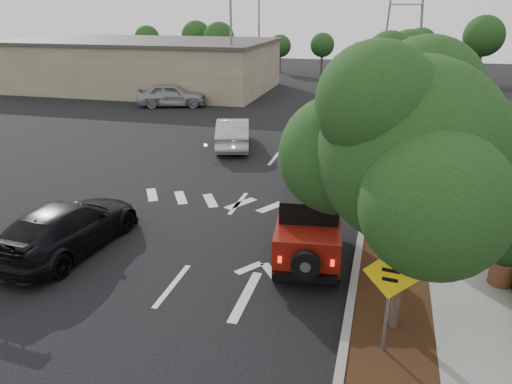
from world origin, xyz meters
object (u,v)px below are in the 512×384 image
(red_jeep, at_px, (309,225))
(black_suv_oncoming, at_px, (68,227))
(speed_hump_sign, at_px, (389,287))
(silver_suv_ahead, at_px, (345,140))

(red_jeep, relative_size, black_suv_oncoming, 0.78)
(red_jeep, height_order, speed_hump_sign, speed_hump_sign)
(red_jeep, relative_size, silver_suv_ahead, 0.74)
(silver_suv_ahead, distance_m, speed_hump_sign, 15.06)
(red_jeep, distance_m, black_suv_oncoming, 7.12)
(red_jeep, bearing_deg, black_suv_oncoming, -175.88)
(silver_suv_ahead, relative_size, speed_hump_sign, 2.32)
(black_suv_oncoming, xyz_separation_m, speed_hump_sign, (9.20, -2.54, 0.87))
(silver_suv_ahead, distance_m, black_suv_oncoming, 14.18)
(red_jeep, xyz_separation_m, silver_suv_ahead, (0.02, 10.97, -0.26))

